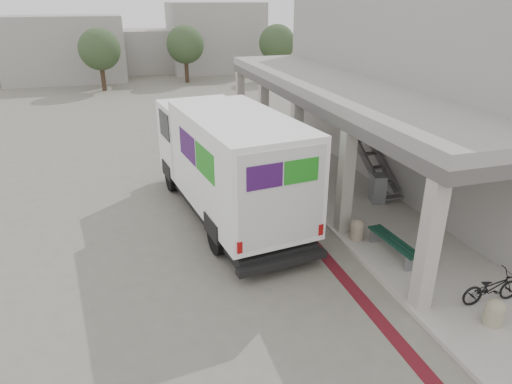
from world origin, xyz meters
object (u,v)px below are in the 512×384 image
object	(u,v)px
fedex_truck	(226,161)
bench	(394,244)
bicycle_black	(492,287)
utility_cabinet	(378,188)

from	to	relation	value
fedex_truck	bench	distance (m)	5.84
bench	bicycle_black	world-z (taller)	bicycle_black
bench	fedex_truck	bearing A→B (deg)	129.00
bench	utility_cabinet	xyz separation A→B (m)	(1.52, 3.42, 0.17)
utility_cabinet	bicycle_black	distance (m)	6.02
bench	utility_cabinet	world-z (taller)	utility_cabinet
bicycle_black	bench	bearing A→B (deg)	23.93
utility_cabinet	bicycle_black	bearing A→B (deg)	-80.73
fedex_truck	utility_cabinet	distance (m)	5.52
utility_cabinet	bicycle_black	xyz separation A→B (m)	(-0.53, -6.00, -0.10)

